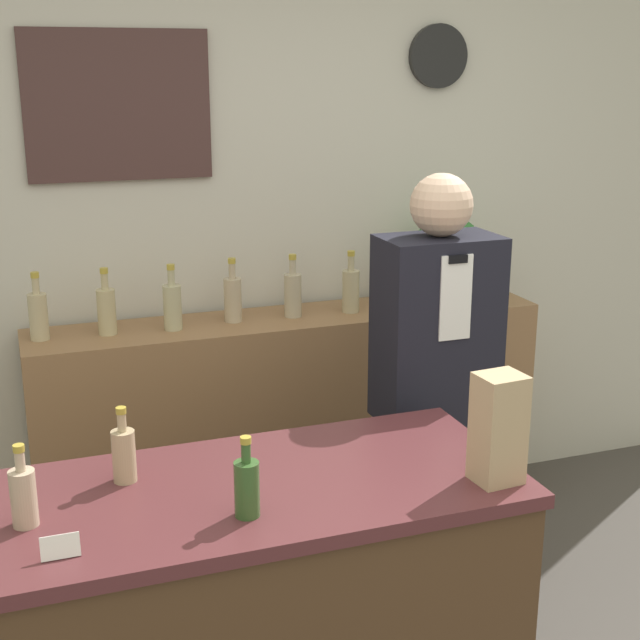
% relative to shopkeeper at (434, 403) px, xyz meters
% --- Properties ---
extents(back_wall, '(5.20, 0.09, 2.70)m').
position_rel_shopkeeper_xyz_m(back_wall, '(-0.44, 0.96, 0.53)').
color(back_wall, beige).
rests_on(back_wall, ground_plane).
extents(back_shelf, '(2.17, 0.38, 0.99)m').
position_rel_shopkeeper_xyz_m(back_shelf, '(-0.32, 0.71, -0.33)').
color(back_shelf, '#8E6642').
rests_on(back_shelf, ground_plane).
extents(display_counter, '(1.46, 0.66, 0.91)m').
position_rel_shopkeeper_xyz_m(display_counter, '(-0.83, -0.58, -0.37)').
color(display_counter, '#4C331E').
rests_on(display_counter, ground_plane).
extents(shopkeeper, '(0.42, 0.26, 1.66)m').
position_rel_shopkeeper_xyz_m(shopkeeper, '(0.00, 0.00, 0.00)').
color(shopkeeper, black).
rests_on(shopkeeper, ground_plane).
extents(potted_plant, '(0.32, 0.32, 0.38)m').
position_rel_shopkeeper_xyz_m(potted_plant, '(0.42, 0.73, 0.38)').
color(potted_plant, '#9E998E').
rests_on(potted_plant, back_shelf).
extents(paper_bag, '(0.13, 0.12, 0.31)m').
position_rel_shopkeeper_xyz_m(paper_bag, '(-0.21, -0.78, 0.24)').
color(paper_bag, tan).
rests_on(paper_bag, display_counter).
extents(tape_dispenser, '(0.09, 0.06, 0.07)m').
position_rel_shopkeeper_xyz_m(tape_dispenser, '(-0.18, -0.77, 0.11)').
color(tape_dispenser, '#2D66A8').
rests_on(tape_dispenser, display_counter).
extents(price_card_left, '(0.09, 0.02, 0.06)m').
position_rel_shopkeeper_xyz_m(price_card_left, '(-1.36, -0.78, 0.11)').
color(price_card_left, white).
rests_on(price_card_left, display_counter).
extents(counter_bottle_0, '(0.06, 0.06, 0.22)m').
position_rel_shopkeeper_xyz_m(counter_bottle_0, '(-1.43, -0.60, 0.17)').
color(counter_bottle_0, tan).
rests_on(counter_bottle_0, display_counter).
extents(counter_bottle_1, '(0.06, 0.06, 0.22)m').
position_rel_shopkeeper_xyz_m(counter_bottle_1, '(-1.17, -0.43, 0.17)').
color(counter_bottle_1, tan).
rests_on(counter_bottle_1, display_counter).
extents(counter_bottle_2, '(0.06, 0.06, 0.22)m').
position_rel_shopkeeper_xyz_m(counter_bottle_2, '(-0.90, -0.74, 0.17)').
color(counter_bottle_2, '#345627').
rests_on(counter_bottle_2, display_counter).
extents(shelf_bottle_0, '(0.07, 0.07, 0.27)m').
position_rel_shopkeeper_xyz_m(shelf_bottle_0, '(-1.32, 0.73, 0.27)').
color(shelf_bottle_0, tan).
rests_on(shelf_bottle_0, back_shelf).
extents(shelf_bottle_1, '(0.07, 0.07, 0.27)m').
position_rel_shopkeeper_xyz_m(shelf_bottle_1, '(-1.07, 0.72, 0.27)').
color(shelf_bottle_1, tan).
rests_on(shelf_bottle_1, back_shelf).
extents(shelf_bottle_2, '(0.07, 0.07, 0.27)m').
position_rel_shopkeeper_xyz_m(shelf_bottle_2, '(-0.81, 0.69, 0.27)').
color(shelf_bottle_2, tan).
rests_on(shelf_bottle_2, back_shelf).
extents(shelf_bottle_3, '(0.07, 0.07, 0.27)m').
position_rel_shopkeeper_xyz_m(shelf_bottle_3, '(-0.56, 0.73, 0.27)').
color(shelf_bottle_3, tan).
rests_on(shelf_bottle_3, back_shelf).
extents(shelf_bottle_4, '(0.07, 0.07, 0.27)m').
position_rel_shopkeeper_xyz_m(shelf_bottle_4, '(-0.31, 0.71, 0.27)').
color(shelf_bottle_4, tan).
rests_on(shelf_bottle_4, back_shelf).
extents(shelf_bottle_5, '(0.07, 0.07, 0.27)m').
position_rel_shopkeeper_xyz_m(shelf_bottle_5, '(-0.05, 0.70, 0.27)').
color(shelf_bottle_5, tan).
rests_on(shelf_bottle_5, back_shelf).
extents(shelf_bottle_6, '(0.07, 0.07, 0.27)m').
position_rel_shopkeeper_xyz_m(shelf_bottle_6, '(0.20, 0.71, 0.27)').
color(shelf_bottle_6, tan).
rests_on(shelf_bottle_6, back_shelf).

